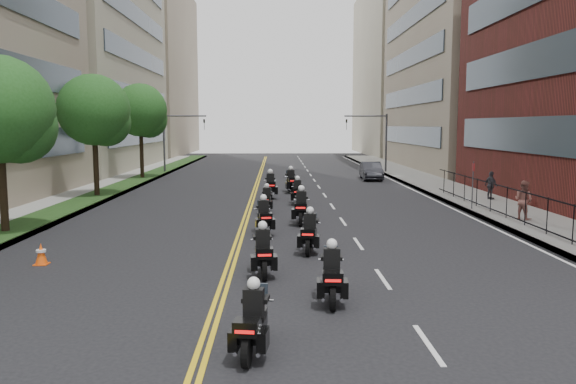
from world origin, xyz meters
name	(u,v)px	position (x,y,z in m)	size (l,w,h in m)	color
ground	(275,346)	(0.00, 0.00, 0.00)	(160.00, 160.00, 0.00)	black
sidewalk_right	(459,194)	(12.00, 25.00, 0.07)	(4.00, 90.00, 0.15)	gray
sidewalk_left	(90,195)	(-12.00, 25.00, 0.07)	(4.00, 90.00, 0.15)	gray
grass_strip	(102,193)	(-11.20, 25.00, 0.17)	(2.00, 90.00, 0.04)	#1C3513
building_right_tan	(483,23)	(21.48, 48.00, 15.00)	(15.11, 28.00, 30.00)	gray
building_right_far	(412,71)	(21.50, 78.00, 13.00)	(15.00, 28.00, 26.00)	#9F9780
building_left_mid	(58,1)	(-21.98, 48.00, 17.00)	(16.11, 28.00, 34.00)	#9F9780
building_left_far	(134,70)	(-22.00, 78.00, 13.00)	(16.00, 28.00, 26.00)	gray
iron_fence	(536,212)	(11.00, 12.00, 0.90)	(0.05, 28.00, 1.50)	black
street_trees	(64,114)	(-11.05, 18.61, 5.13)	(4.40, 38.40, 7.98)	black
traffic_signal_right	(376,134)	(9.54, 42.00, 3.70)	(4.09, 0.20, 5.60)	#3F3F44
traffic_signal_left	(174,134)	(-9.54, 42.00, 3.70)	(4.09, 0.20, 5.60)	#3F3F44
motorcycle_0	(253,324)	(-0.43, -0.39, 0.61)	(0.64, 2.08, 1.54)	black
motorcycle_1	(332,277)	(1.46, 2.88, 0.65)	(0.56, 2.22, 1.64)	black
motorcycle_2	(263,254)	(-0.37, 5.57, 0.65)	(0.58, 2.23, 1.64)	black
motorcycle_3	(310,234)	(1.24, 8.62, 0.65)	(0.68, 2.21, 1.63)	black
motorcycle_4	(264,218)	(-0.48, 12.07, 0.66)	(0.67, 2.24, 1.66)	black
motorcycle_5	(301,209)	(1.20, 14.47, 0.70)	(0.62, 2.42, 1.78)	black
motorcycle_6	(267,201)	(-0.46, 17.90, 0.60)	(0.53, 2.06, 1.52)	black
motorcycle_7	(297,193)	(1.27, 20.94, 0.65)	(0.52, 2.22, 1.64)	black
motorcycle_8	(270,187)	(-0.32, 23.61, 0.72)	(0.59, 2.47, 1.82)	black
motorcycle_9	(291,182)	(1.05, 26.53, 0.71)	(0.73, 2.44, 1.80)	black
parked_sedan	(371,171)	(8.00, 35.44, 0.74)	(1.57, 4.49, 1.48)	black
pedestrian_b	(523,200)	(11.63, 14.63, 1.06)	(0.88, 0.69, 1.82)	#975C52
pedestrian_c	(491,185)	(12.82, 21.72, 0.98)	(0.98, 0.41, 1.67)	#3B3B42
traffic_cone	(41,254)	(-7.66, 6.99, 0.35)	(0.43, 0.43, 0.71)	#FF540D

